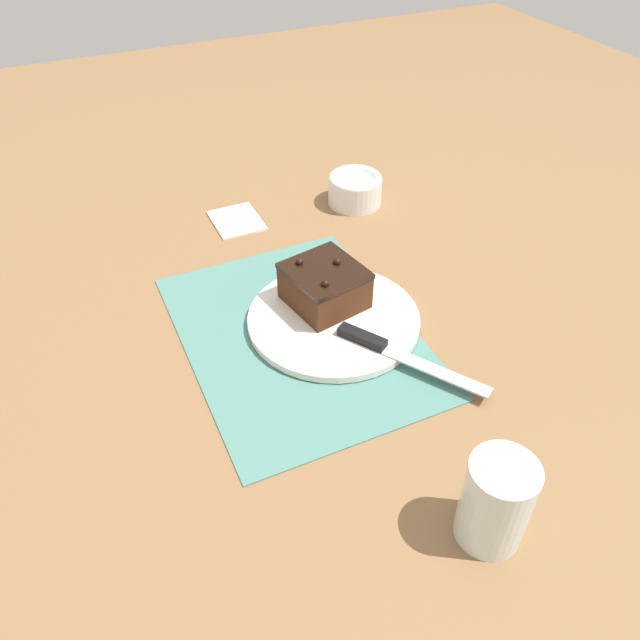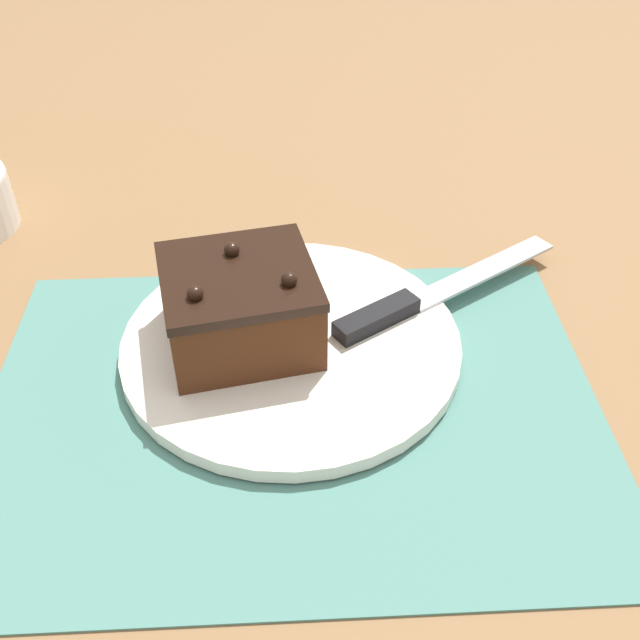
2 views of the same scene
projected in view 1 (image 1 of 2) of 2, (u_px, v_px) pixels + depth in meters
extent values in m
plane|color=olive|center=(298.00, 335.00, 0.97)|extent=(3.00, 3.00, 0.00)
cube|color=slate|center=(298.00, 334.00, 0.97)|extent=(0.46, 0.34, 0.00)
cylinder|color=white|center=(335.00, 320.00, 0.98)|extent=(0.27, 0.27, 0.01)
cube|color=#472614|center=(325.00, 288.00, 0.99)|extent=(0.13, 0.13, 0.06)
cube|color=black|center=(325.00, 271.00, 0.97)|extent=(0.13, 0.13, 0.01)
sphere|color=black|center=(325.00, 283.00, 0.93)|extent=(0.01, 0.01, 0.01)
sphere|color=black|center=(337.00, 262.00, 0.97)|extent=(0.01, 0.01, 0.01)
sphere|color=black|center=(300.00, 262.00, 0.97)|extent=(0.01, 0.01, 0.01)
cube|color=black|center=(362.00, 337.00, 0.93)|extent=(0.08, 0.06, 0.01)
cube|color=#B7BABF|center=(436.00, 371.00, 0.89)|extent=(0.15, 0.11, 0.00)
cylinder|color=silver|center=(496.00, 502.00, 0.68)|extent=(0.08, 0.08, 0.12)
cylinder|color=white|center=(355.00, 191.00, 1.26)|extent=(0.11, 0.11, 0.05)
torus|color=white|center=(355.00, 179.00, 1.25)|extent=(0.11, 0.11, 0.02)
cube|color=white|center=(236.00, 220.00, 1.22)|extent=(0.11, 0.09, 0.01)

